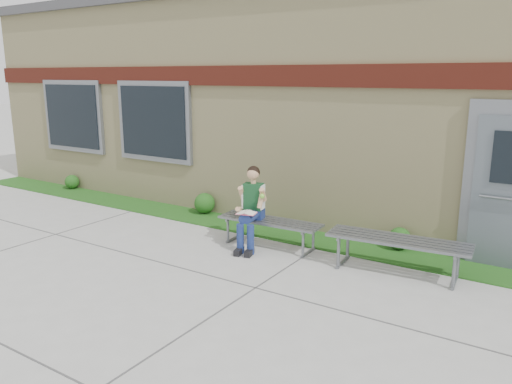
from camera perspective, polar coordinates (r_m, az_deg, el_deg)
The scene contains 9 objects.
ground at distance 6.60m, azimuth -9.92°, elevation -10.34°, with size 80.00×80.00×0.00m, color #9E9E99.
grass_strip at distance 8.55m, azimuth 1.92°, elevation -4.50°, with size 16.00×0.80×0.02m, color #134814.
school_building at distance 11.20m, azimuth 11.05°, elevation 10.39°, with size 16.20×6.22×4.20m.
bench_left at distance 7.76m, azimuth 1.58°, elevation -3.90°, with size 1.66×0.52×0.43m.
bench_right at distance 6.98m, azimuth 15.87°, elevation -6.02°, with size 1.91×0.67×0.49m.
girl at distance 7.63m, azimuth -0.57°, elevation -1.62°, with size 0.51×0.78×1.26m.
shrub_west at distance 12.40m, azimuth -20.29°, elevation 1.10°, with size 0.32×0.32×0.32m, color #134814.
shrub_mid at distance 9.61m, azimuth -5.90°, elevation -1.28°, with size 0.39×0.39×0.39m, color #134814.
shrub_east at distance 7.92m, azimuth 16.09°, elevation -5.12°, with size 0.34×0.34×0.34m, color #134814.
Camera 1 is at (4.15, -4.41, 2.62)m, focal length 35.00 mm.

